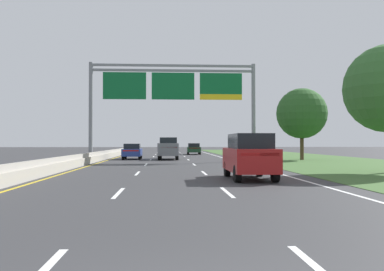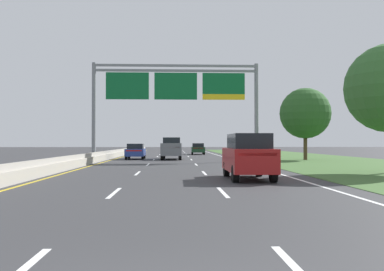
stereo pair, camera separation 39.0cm
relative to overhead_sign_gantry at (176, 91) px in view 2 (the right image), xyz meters
name	(u,v)px [view 2 (the right image)]	position (x,y,z in m)	size (l,w,h in m)	color
ground_plane	(172,161)	(-0.30, 1.01, -6.34)	(220.00, 220.00, 0.00)	#333335
lane_striping	(172,161)	(-0.30, 0.55, -6.34)	(11.96, 106.00, 0.01)	white
grass_verge_right	(321,160)	(13.65, 1.01, -6.33)	(14.00, 110.00, 0.02)	#3D602D
median_barrier_concrete	(100,157)	(-6.90, 1.01, -5.99)	(0.60, 110.00, 0.85)	#A8A399
overhead_sign_gantry	(176,91)	(0.00, 0.00, 0.00)	(15.06, 0.42, 8.88)	gray
pickup_truck_grey	(171,149)	(-0.41, 4.40, -5.27)	(2.07, 5.42, 2.20)	slate
car_darkgreen_right_lane_sedan	(198,149)	(3.18, 20.94, -5.53)	(1.93, 4.44, 1.57)	#193D23
car_blue_left_lane_sedan	(136,151)	(-4.05, 4.94, -5.53)	(1.88, 4.42, 1.57)	navy
car_red_right_lane_suv	(248,156)	(3.31, -18.49, -5.24)	(1.92, 4.71, 2.11)	maroon
roadside_tree_mid	(305,113)	(12.47, 2.01, -1.85)	(4.87, 4.87, 6.94)	#4C3823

